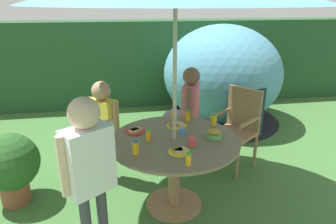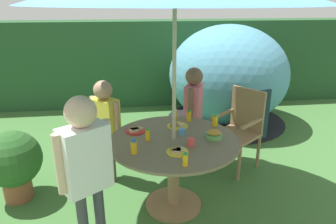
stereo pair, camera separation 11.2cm
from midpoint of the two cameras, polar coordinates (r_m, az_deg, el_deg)
ground_plane at (r=3.34m, az=0.08°, el=-16.95°), size 10.00×10.00×0.02m
hedge_backdrop at (r=6.27m, az=-5.37°, el=9.11°), size 9.00×0.70×1.63m
garden_table at (r=3.03m, az=0.09°, el=-8.33°), size 1.25×1.25×0.75m
wooden_chair at (r=3.91m, az=12.03°, el=-2.23°), size 0.65×0.65×0.99m
dome_tent at (r=5.31m, az=9.37°, el=6.89°), size 2.14×2.14×1.64m
potted_plant at (r=3.55m, az=-28.05°, el=-8.59°), size 0.58×0.58×0.76m
child_in_pink_shirt at (r=3.80m, az=3.39°, el=1.59°), size 0.29×0.40×1.25m
child_in_yellow_shirt at (r=3.45m, az=-12.82°, el=-1.42°), size 0.35×0.33×1.20m
child_in_white_shirt at (r=2.41m, az=-15.81°, el=-8.65°), size 0.40×0.36×1.37m
snack_bowl at (r=2.99m, az=7.48°, el=-4.04°), size 0.15×0.15×0.08m
plate_mid_right at (r=3.23m, az=0.58°, el=-2.52°), size 0.21×0.21×0.03m
plate_front_edge at (r=3.12m, az=-7.15°, el=-3.48°), size 0.20×0.20×0.03m
plate_near_left at (r=2.70m, az=0.90°, el=-7.26°), size 0.19×0.19×0.03m
juice_bottle_near_right at (r=2.49m, az=2.50°, el=-8.76°), size 0.05×0.05×0.11m
juice_bottle_far_left at (r=3.36m, az=2.71°, el=-0.69°), size 0.05×0.05×0.13m
juice_bottle_far_right at (r=3.27m, az=7.52°, el=-1.43°), size 0.06×0.06×0.13m
juice_bottle_center_front at (r=2.67m, az=-7.22°, el=-6.58°), size 0.05×0.05×0.13m
juice_bottle_center_back at (r=3.43m, az=0.03°, el=-0.30°), size 0.05×0.05×0.12m
juice_bottle_mid_left at (r=2.90m, az=-4.76°, el=-4.28°), size 0.05×0.05×0.12m
cup_near at (r=2.82m, az=3.31°, el=-5.49°), size 0.07×0.07×0.07m
cup_far at (r=3.04m, az=1.54°, el=-3.59°), size 0.06×0.06×0.06m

